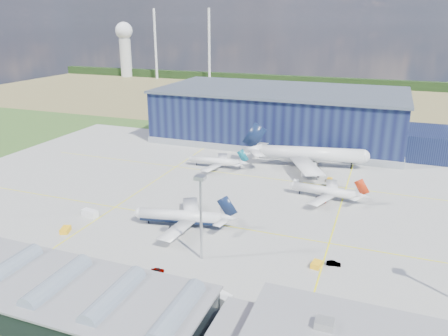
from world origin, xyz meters
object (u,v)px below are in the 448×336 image
at_px(light_mast_center, 201,204).
at_px(airliner_red, 325,186).
at_px(gse_tug_a, 65,230).
at_px(car_b, 334,264).
at_px(hangar, 285,118).
at_px(car_a, 158,270).
at_px(gse_van_a, 90,213).
at_px(gse_tug_c, 329,180).
at_px(gse_van_c, 219,298).
at_px(airliner_regional, 215,158).
at_px(airliner_navy, 180,210).
at_px(airliner_widebody, 311,147).
at_px(gse_tug_b, 316,265).
at_px(gse_cart_a, 296,182).

bearing_deg(light_mast_center, airliner_red, 65.40).
height_order(gse_tug_a, car_b, gse_tug_a).
height_order(hangar, car_b, hangar).
distance_m(hangar, car_a, 135.02).
height_order(gse_van_a, gse_tug_c, gse_van_a).
relative_size(airliner_red, gse_van_c, 5.05).
height_order(hangar, airliner_regional, hangar).
bearing_deg(airliner_red, airliner_navy, 51.02).
bearing_deg(airliner_widebody, light_mast_center, -110.00).
height_order(light_mast_center, gse_tug_b, light_mast_center).
xyz_separation_m(light_mast_center, airliner_regional, (-24.01, 70.00, -11.03)).
bearing_deg(car_b, gse_cart_a, 15.32).
relative_size(light_mast_center, car_a, 7.06).
xyz_separation_m(hangar, gse_cart_a, (18.79, -61.29, -10.96)).
distance_m(airliner_red, gse_tug_b, 46.05).
relative_size(hangar, airliner_red, 5.18).
bearing_deg(car_b, gse_tug_c, 3.04).
relative_size(gse_van_a, gse_van_c, 0.95).
height_order(airliner_navy, airliner_red, airliner_navy).
bearing_deg(car_b, airliner_navy, 76.31).
height_order(light_mast_center, gse_tug_c, light_mast_center).
bearing_deg(gse_van_c, gse_tug_c, 13.80).
relative_size(airliner_regional, gse_van_c, 4.87).
relative_size(airliner_widebody, car_a, 16.64).
bearing_deg(hangar, gse_tug_c, -60.87).
bearing_deg(car_a, airliner_widebody, -32.72).
distance_m(hangar, gse_tug_c, 63.44).
bearing_deg(gse_tug_b, car_b, 38.93).
bearing_deg(light_mast_center, gse_van_c, -55.10).
relative_size(gse_cart_a, car_b, 0.83).
relative_size(gse_tug_a, gse_cart_a, 1.23).
height_order(airliner_red, airliner_widebody, airliner_widebody).
xyz_separation_m(gse_tug_a, gse_tug_b, (71.91, 6.80, -0.06)).
distance_m(gse_van_c, car_b, 32.67).
distance_m(gse_tug_b, car_a, 39.71).
height_order(airliner_red, car_a, airliner_red).
xyz_separation_m(airliner_regional, car_b, (56.65, -61.39, -3.80)).
bearing_deg(gse_tug_a, airliner_regional, 55.61).
relative_size(airliner_red, gse_cart_a, 9.27).
xyz_separation_m(airliner_regional, gse_van_c, (35.17, -86.00, -3.07)).
xyz_separation_m(gse_tug_c, car_b, (9.40, -61.62, -0.03)).
height_order(hangar, gse_cart_a, hangar).
xyz_separation_m(airliner_regional, gse_tug_a, (-19.23, -70.43, -3.63)).
bearing_deg(gse_van_c, gse_tug_a, 95.80).
bearing_deg(airliner_red, light_mast_center, 71.68).
distance_m(gse_cart_a, gse_tug_c, 13.43).
height_order(hangar, gse_tug_c, hangar).
height_order(airliner_regional, gse_cart_a, airliner_regional).
relative_size(car_a, car_b, 0.89).
relative_size(hangar, gse_tug_a, 39.12).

